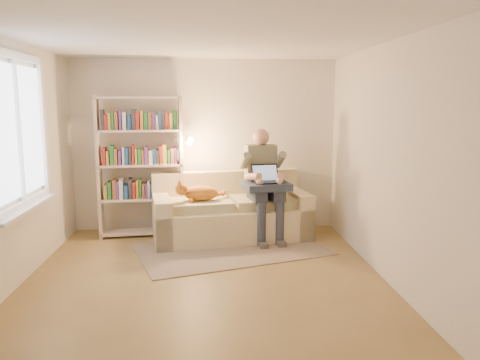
{
  "coord_description": "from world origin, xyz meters",
  "views": [
    {
      "loc": [
        0.05,
        -4.93,
        1.95
      ],
      "look_at": [
        0.46,
        1.0,
        0.97
      ],
      "focal_mm": 35.0,
      "sensor_mm": 36.0,
      "label": 1
    }
  ],
  "objects": [
    {
      "name": "wall_back",
      "position": [
        0.0,
        2.25,
        1.3
      ],
      "size": [
        4.0,
        0.02,
        2.6
      ],
      "primitive_type": "cube",
      "color": "silver",
      "rests_on": "floor"
    },
    {
      "name": "window",
      "position": [
        -1.95,
        0.2,
        1.38
      ],
      "size": [
        0.12,
        1.52,
        1.69
      ],
      "color": "white",
      "rests_on": "wall_left"
    },
    {
      "name": "wall_left",
      "position": [
        -2.0,
        0.0,
        1.3
      ],
      "size": [
        0.02,
        4.5,
        2.6
      ],
      "primitive_type": "cube",
      "color": "silver",
      "rests_on": "floor"
    },
    {
      "name": "cat",
      "position": [
        -0.14,
        1.48,
        0.71
      ],
      "size": [
        0.71,
        0.33,
        0.26
      ],
      "rotation": [
        0.0,
        0.0,
        0.17
      ],
      "color": "orange",
      "rests_on": "sofa"
    },
    {
      "name": "laptop",
      "position": [
        0.89,
        1.48,
        0.91
      ],
      "size": [
        0.43,
        0.39,
        0.32
      ],
      "rotation": [
        0.0,
        0.0,
        0.17
      ],
      "color": "black",
      "rests_on": "blanket"
    },
    {
      "name": "wall_front",
      "position": [
        0.0,
        -2.25,
        1.3
      ],
      "size": [
        4.0,
        0.02,
        2.6
      ],
      "primitive_type": "cube",
      "color": "silver",
      "rests_on": "floor"
    },
    {
      "name": "blanket",
      "position": [
        0.9,
        1.47,
        0.8
      ],
      "size": [
        0.69,
        0.6,
        0.1
      ],
      "primitive_type": "cube",
      "rotation": [
        0.0,
        0.0,
        0.17
      ],
      "color": "#263043",
      "rests_on": "person"
    },
    {
      "name": "ceiling",
      "position": [
        0.0,
        0.0,
        2.6
      ],
      "size": [
        4.0,
        4.5,
        0.02
      ],
      "primitive_type": "cube",
      "color": "white",
      "rests_on": "wall_back"
    },
    {
      "name": "person",
      "position": [
        0.83,
        1.62,
        0.89
      ],
      "size": [
        0.54,
        0.75,
        1.58
      ],
      "rotation": [
        0.0,
        0.0,
        0.17
      ],
      "color": "slate",
      "rests_on": "sofa"
    },
    {
      "name": "floor",
      "position": [
        0.0,
        0.0,
        0.0
      ],
      "size": [
        4.5,
        4.5,
        0.0
      ],
      "primitive_type": "plane",
      "color": "olive",
      "rests_on": "ground"
    },
    {
      "name": "rug",
      "position": [
        0.35,
        1.09,
        0.01
      ],
      "size": [
        2.76,
        2.12,
        0.01
      ],
      "primitive_type": "cube",
      "rotation": [
        0.0,
        0.0,
        0.32
      ],
      "color": "gray",
      "rests_on": "floor"
    },
    {
      "name": "sofa",
      "position": [
        0.36,
        1.7,
        0.34
      ],
      "size": [
        2.34,
        1.34,
        0.94
      ],
      "rotation": [
        0.0,
        0.0,
        0.17
      ],
      "color": "beige",
      "rests_on": "floor"
    },
    {
      "name": "bookshelf",
      "position": [
        -0.93,
        1.9,
        1.14
      ],
      "size": [
        1.39,
        0.44,
        2.05
      ],
      "rotation": [
        0.0,
        0.0,
        0.11
      ],
      "color": "beige",
      "rests_on": "floor"
    },
    {
      "name": "wall_right",
      "position": [
        2.0,
        0.0,
        1.3
      ],
      "size": [
        0.02,
        4.5,
        2.6
      ],
      "primitive_type": "cube",
      "color": "silver",
      "rests_on": "floor"
    }
  ]
}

